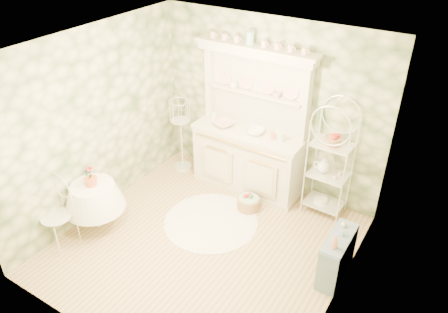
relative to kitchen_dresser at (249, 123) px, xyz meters
The scene contains 22 objects.
floor 1.91m from the kitchen_dresser, 82.50° to the right, with size 3.60×3.60×0.00m, color tan.
ceiling 2.18m from the kitchen_dresser, 82.50° to the right, with size 3.60×3.60×0.00m, color white.
wall_left 2.22m from the kitchen_dresser, 136.47° to the right, with size 3.60×3.60×0.00m, color beige.
wall_right 2.52m from the kitchen_dresser, 37.23° to the right, with size 3.60×3.60×0.00m, color beige.
wall_back 0.40m from the kitchen_dresser, 54.46° to the left, with size 3.60×3.60×0.00m, color beige.
wall_front 3.33m from the kitchen_dresser, 86.55° to the right, with size 3.60×3.60×0.00m, color beige.
kitchen_dresser is the anchor object (origin of this frame).
bakers_rack 1.31m from the kitchen_dresser, ahead, with size 0.59×0.42×1.89m, color white.
side_shelf 2.34m from the kitchen_dresser, 30.46° to the right, with size 0.25×0.68×0.58m, color slate.
round_table 2.52m from the kitchen_dresser, 123.17° to the right, with size 0.60×0.60×0.65m, color white.
cafe_chair 2.99m from the kitchen_dresser, 120.43° to the right, with size 0.45×0.45×0.98m, color white.
birdcage_stand 1.29m from the kitchen_dresser, behind, with size 0.34×0.34×1.45m, color white.
floor_basket 1.19m from the kitchen_dresser, 58.22° to the right, with size 0.37×0.37×0.24m, color tan.
lace_rug 1.57m from the kitchen_dresser, 89.51° to the right, with size 1.37×1.37×0.01m, color white.
bowl_floral 0.43m from the kitchen_dresser, behind, with size 0.32×0.32×0.08m, color white.
bowl_white 0.18m from the kitchen_dresser, ahead, with size 0.26×0.26×0.08m, color white.
cup_left 0.61m from the kitchen_dresser, 157.63° to the left, with size 0.12×0.12×0.10m, color white.
cup_right 0.61m from the kitchen_dresser, 23.95° to the left, with size 0.10×0.10×0.10m, color white.
potted_geranium 2.41m from the kitchen_dresser, 123.37° to the right, with size 0.15×0.11×0.29m, color #3F7238.
bottle_amber 2.34m from the kitchen_dresser, 34.92° to the right, with size 0.07×0.07×0.18m, color #CE7B54.
bottle_blue 2.21m from the kitchen_dresser, 29.48° to the right, with size 0.05×0.05×0.11m, color #90BED3.
bottle_glass 2.11m from the kitchen_dresser, 25.95° to the right, with size 0.07×0.07×0.09m, color silver.
Camera 1 is at (2.59, -3.64, 4.12)m, focal length 35.00 mm.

